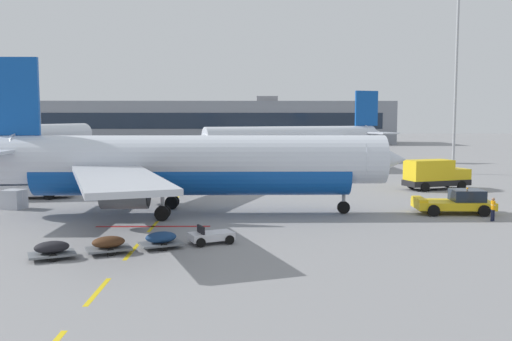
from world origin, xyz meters
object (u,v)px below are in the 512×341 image
(airliner_mid_left, at_px, (296,140))
(ground_crew_worker, at_px, (493,208))
(apron_shuttle_bus, at_px, (7,180))
(catering_truck, at_px, (435,174))
(baggage_train, at_px, (136,242))
(apron_light_mast_far, at_px, (457,39))
(airliner_foreground, at_px, (185,164))
(airliner_far_center, at_px, (38,136))
(uld_cargo_container, at_px, (14,199))
(pushback_tug, at_px, (456,202))

(airliner_mid_left, distance_m, ground_crew_worker, 51.73)
(airliner_mid_left, distance_m, apron_shuttle_bus, 49.11)
(catering_truck, xyz_separation_m, baggage_train, (-26.19, -26.88, -1.11))
(baggage_train, distance_m, apron_light_mast_far, 57.82)
(airliner_foreground, height_order, airliner_far_center, airliner_far_center)
(airliner_foreground, xyz_separation_m, airliner_far_center, (-33.92, 61.56, 0.05))
(uld_cargo_container, bearing_deg, airliner_mid_left, 58.28)
(airliner_far_center, relative_size, baggage_train, 3.10)
(airliner_far_center, xyz_separation_m, uld_cargo_container, (19.36, -58.78, -3.20))
(airliner_mid_left, xyz_separation_m, uld_cargo_container, (-27.46, -44.44, -3.10))
(pushback_tug, height_order, ground_crew_worker, pushback_tug)
(baggage_train, xyz_separation_m, apron_light_mast_far, (34.18, 43.29, 17.35))
(airliner_mid_left, xyz_separation_m, apron_shuttle_bus, (-30.55, -38.39, -2.15))
(pushback_tug, xyz_separation_m, airliner_far_center, (-55.34, 61.67, 3.10))
(airliner_far_center, bearing_deg, baggage_train, -66.31)
(airliner_far_center, relative_size, catering_truck, 4.70)
(airliner_mid_left, xyz_separation_m, catering_truck, (11.76, -32.61, -2.25))
(pushback_tug, distance_m, uld_cargo_container, 36.10)
(airliner_mid_left, height_order, ground_crew_worker, airliner_mid_left)
(ground_crew_worker, relative_size, uld_cargo_container, 0.91)
(airliner_far_center, height_order, apron_light_mast_far, apron_light_mast_far)
(airliner_foreground, height_order, apron_shuttle_bus, airliner_foreground)
(apron_shuttle_bus, height_order, baggage_train, apron_shuttle_bus)
(airliner_foreground, bearing_deg, airliner_mid_left, 74.72)
(apron_shuttle_bus, height_order, apron_light_mast_far, apron_light_mast_far)
(airliner_mid_left, bearing_deg, airliner_far_center, 162.97)
(airliner_foreground, height_order, ground_crew_worker, airliner_foreground)
(apron_shuttle_bus, xyz_separation_m, catering_truck, (42.31, 5.78, -0.10))
(baggage_train, xyz_separation_m, ground_crew_worker, (24.43, 8.81, 0.46))
(apron_shuttle_bus, relative_size, baggage_train, 1.09)
(baggage_train, bearing_deg, catering_truck, 45.74)
(airliner_foreground, relative_size, catering_truck, 4.69)
(uld_cargo_container, height_order, apron_light_mast_far, apron_light_mast_far)
(baggage_train, height_order, uld_cargo_container, uld_cargo_container)
(pushback_tug, bearing_deg, ground_crew_worker, -66.17)
(airliner_far_center, bearing_deg, airliner_foreground, -61.14)
(pushback_tug, relative_size, airliner_mid_left, 0.18)
(pushback_tug, distance_m, apron_shuttle_bus, 40.09)
(apron_shuttle_bus, xyz_separation_m, baggage_train, (16.12, -21.09, -1.22))
(pushback_tug, height_order, baggage_train, pushback_tug)
(apron_shuttle_bus, xyz_separation_m, apron_light_mast_far, (50.30, 22.20, 16.13))
(catering_truck, relative_size, apron_light_mast_far, 0.25)
(airliner_foreground, xyz_separation_m, ground_crew_worker, (22.90, -3.45, -2.95))
(airliner_foreground, height_order, airliner_mid_left, airliner_foreground)
(airliner_foreground, height_order, apron_light_mast_far, apron_light_mast_far)
(catering_truck, xyz_separation_m, ground_crew_worker, (-1.76, -18.06, -0.65))
(apron_shuttle_bus, distance_m, catering_truck, 42.71)
(catering_truck, bearing_deg, baggage_train, -134.26)
(airliner_foreground, bearing_deg, uld_cargo_container, 169.17)
(airliner_foreground, xyz_separation_m, airliner_mid_left, (12.90, 47.22, -0.05))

